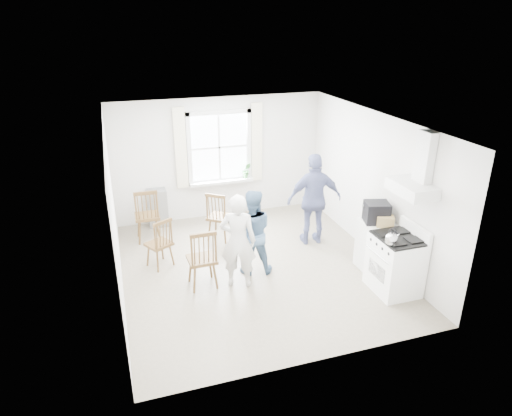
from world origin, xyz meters
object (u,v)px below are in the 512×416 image
at_px(windsor_chair_b, 203,254).
at_px(person_left, 238,241).
at_px(low_cabinet, 375,245).
at_px(stereo_stack, 377,212).
at_px(windsor_chair_c, 162,238).
at_px(person_mid, 252,232).
at_px(windsor_chair_a, 147,210).
at_px(person_right, 314,200).
at_px(gas_stove, 395,263).

relative_size(windsor_chair_b, person_left, 0.66).
relative_size(low_cabinet, stereo_stack, 1.89).
bearing_deg(windsor_chair_b, windsor_chair_c, 121.39).
relative_size(windsor_chair_c, person_mid, 0.62).
bearing_deg(person_mid, stereo_stack, 175.95).
bearing_deg(windsor_chair_b, windsor_chair_a, 108.97).
height_order(windsor_chair_c, person_right, person_right).
xyz_separation_m(windsor_chair_b, person_mid, (0.89, 0.29, 0.11)).
bearing_deg(person_right, low_cabinet, 121.90).
bearing_deg(windsor_chair_b, stereo_stack, -5.13).
distance_m(windsor_chair_a, person_left, 2.39).
height_order(windsor_chair_a, windsor_chair_c, windsor_chair_a).
xyz_separation_m(person_mid, person_right, (1.47, 0.71, 0.15)).
distance_m(stereo_stack, windsor_chair_c, 3.68).
bearing_deg(stereo_stack, low_cabinet, -5.27).
height_order(low_cabinet, person_mid, person_mid).
height_order(gas_stove, windsor_chair_a, gas_stove).
bearing_deg(person_left, person_mid, -113.00).
bearing_deg(windsor_chair_a, windsor_chair_b, -71.03).
height_order(gas_stove, person_left, person_left).
xyz_separation_m(stereo_stack, windsor_chair_a, (-3.60, 2.25, -0.41)).
height_order(stereo_stack, windsor_chair_b, stereo_stack).
relative_size(low_cabinet, person_mid, 0.60).
height_order(gas_stove, person_right, person_right).
height_order(gas_stove, stereo_stack, stereo_stack).
xyz_separation_m(low_cabinet, person_mid, (-2.07, 0.56, 0.30)).
xyz_separation_m(gas_stove, stereo_stack, (0.02, 0.70, 0.59)).
bearing_deg(gas_stove, windsor_chair_b, 161.52).
relative_size(gas_stove, low_cabinet, 1.24).
relative_size(stereo_stack, windsor_chair_b, 0.45).
distance_m(windsor_chair_c, person_right, 2.93).
bearing_deg(person_left, stereo_stack, -163.70).
bearing_deg(gas_stove, low_cabinet, 84.32).
bearing_deg(gas_stove, windsor_chair_a, 140.43).
bearing_deg(windsor_chair_b, person_mid, 18.08).
height_order(gas_stove, low_cabinet, gas_stove).
distance_m(windsor_chair_c, person_left, 1.47).
distance_m(gas_stove, stereo_stack, 0.92).
bearing_deg(low_cabinet, person_left, 174.74).
bearing_deg(windsor_chair_a, low_cabinet, -31.73).
distance_m(low_cabinet, windsor_chair_c, 3.69).
bearing_deg(low_cabinet, windsor_chair_b, 174.87).
relative_size(windsor_chair_a, windsor_chair_b, 1.04).
bearing_deg(windsor_chair_c, windsor_chair_a, 97.21).
height_order(person_left, person_mid, person_left).
relative_size(gas_stove, windsor_chair_c, 1.20).
height_order(gas_stove, person_mid, person_mid).
bearing_deg(person_left, gas_stove, 179.99).
distance_m(person_mid, person_right, 1.64).
relative_size(windsor_chair_a, person_right, 0.61).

